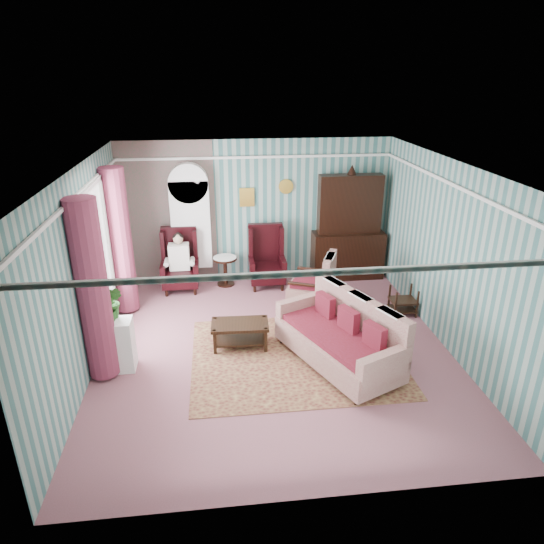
{
  "coord_description": "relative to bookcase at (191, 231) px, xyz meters",
  "views": [
    {
      "loc": [
        -0.82,
        -6.68,
        4.14
      ],
      "look_at": [
        0.04,
        0.6,
        1.08
      ],
      "focal_mm": 32.0,
      "sensor_mm": 36.0,
      "label": 1
    }
  ],
  "objects": [
    {
      "name": "floor",
      "position": [
        1.35,
        -2.84,
        -1.12
      ],
      "size": [
        6.0,
        6.0,
        0.0
      ],
      "primitive_type": "plane",
      "color": "#945661",
      "rests_on": "ground"
    },
    {
      "name": "room_shell",
      "position": [
        0.73,
        -2.66,
        0.89
      ],
      "size": [
        5.53,
        6.02,
        2.91
      ],
      "color": "#3D6F6C",
      "rests_on": "ground"
    },
    {
      "name": "bookcase",
      "position": [
        0.0,
        0.0,
        0.0
      ],
      "size": [
        0.8,
        0.28,
        2.24
      ],
      "primitive_type": "cube",
      "color": "white",
      "rests_on": "floor"
    },
    {
      "name": "dresser_hutch",
      "position": [
        3.25,
        -0.12,
        0.06
      ],
      "size": [
        1.5,
        0.56,
        2.36
      ],
      "primitive_type": "cube",
      "color": "black",
      "rests_on": "floor"
    },
    {
      "name": "wingback_left",
      "position": [
        -0.25,
        -0.39,
        -0.5
      ],
      "size": [
        0.76,
        0.8,
        1.25
      ],
      "primitive_type": "cube",
      "color": "black",
      "rests_on": "floor"
    },
    {
      "name": "wingback_right",
      "position": [
        1.5,
        -0.39,
        -0.5
      ],
      "size": [
        0.76,
        0.8,
        1.25
      ],
      "primitive_type": "cube",
      "color": "black",
      "rests_on": "floor"
    },
    {
      "name": "seated_woman",
      "position": [
        -0.25,
        -0.39,
        -0.53
      ],
      "size": [
        0.44,
        0.4,
        1.18
      ],
      "primitive_type": null,
      "color": "white",
      "rests_on": "floor"
    },
    {
      "name": "round_side_table",
      "position": [
        0.65,
        -0.24,
        -0.82
      ],
      "size": [
        0.5,
        0.5,
        0.6
      ],
      "primitive_type": "cylinder",
      "color": "black",
      "rests_on": "floor"
    },
    {
      "name": "nest_table",
      "position": [
        3.82,
        -1.94,
        -0.85
      ],
      "size": [
        0.45,
        0.38,
        0.54
      ],
      "primitive_type": "cube",
      "color": "black",
      "rests_on": "floor"
    },
    {
      "name": "plant_stand",
      "position": [
        -1.05,
        -3.14,
        -0.72
      ],
      "size": [
        0.55,
        0.35,
        0.8
      ],
      "primitive_type": "cube",
      "color": "silver",
      "rests_on": "floor"
    },
    {
      "name": "rug",
      "position": [
        1.65,
        -3.14,
        -1.11
      ],
      "size": [
        3.2,
        2.6,
        0.01
      ],
      "primitive_type": "cube",
      "color": "#431B16",
      "rests_on": "floor"
    },
    {
      "name": "sofa",
      "position": [
        2.24,
        -3.38,
        -0.66
      ],
      "size": [
        1.77,
        2.34,
        0.91
      ],
      "primitive_type": "cube",
      "rotation": [
        0.0,
        0.0,
        2.0
      ],
      "color": "beige",
      "rests_on": "floor"
    },
    {
      "name": "floral_armchair",
      "position": [
        2.22,
        -1.43,
        -0.64
      ],
      "size": [
        1.15,
        1.15,
        0.97
      ],
      "primitive_type": "cube",
      "rotation": [
        0.0,
        0.0,
        1.17
      ],
      "color": "#BBB091",
      "rests_on": "floor"
    },
    {
      "name": "coffee_table",
      "position": [
        0.81,
        -2.72,
        -0.91
      ],
      "size": [
        0.93,
        0.54,
        0.42
      ],
      "primitive_type": "cube",
      "rotation": [
        0.0,
        0.0,
        -0.04
      ],
      "color": "black",
      "rests_on": "floor"
    },
    {
      "name": "potted_plant_a",
      "position": [
        -1.15,
        -3.22,
        -0.11
      ],
      "size": [
        0.43,
        0.4,
        0.42
      ],
      "primitive_type": "imported",
      "rotation": [
        0.0,
        0.0,
        0.21
      ],
      "color": "#1E4816",
      "rests_on": "plant_stand"
    },
    {
      "name": "potted_plant_b",
      "position": [
        -1.01,
        -3.04,
        -0.07
      ],
      "size": [
        0.34,
        0.31,
        0.51
      ],
      "primitive_type": "imported",
      "rotation": [
        0.0,
        0.0,
        -0.36
      ],
      "color": "#1C5219",
      "rests_on": "plant_stand"
    },
    {
      "name": "potted_plant_c",
      "position": [
        -1.07,
        -3.13,
        -0.13
      ],
      "size": [
        0.27,
        0.27,
        0.38
      ],
      "primitive_type": "imported",
      "rotation": [
        0.0,
        0.0,
        0.35
      ],
      "color": "#1E541A",
      "rests_on": "plant_stand"
    }
  ]
}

